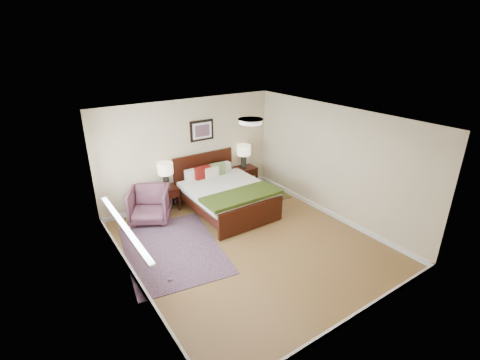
{
  "coord_description": "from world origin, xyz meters",
  "views": [
    {
      "loc": [
        -3.45,
        -4.77,
        3.82
      ],
      "look_at": [
        0.28,
        0.73,
        1.05
      ],
      "focal_mm": 26.0,
      "sensor_mm": 36.0,
      "label": 1
    }
  ],
  "objects_px": {
    "armchair": "(150,205)",
    "rug_persian": "(173,249)",
    "nightstand_right": "(244,176)",
    "bed": "(225,190)",
    "nightstand_left": "(168,193)",
    "lamp_right": "(244,152)",
    "lamp_left": "(165,170)"
  },
  "relations": [
    {
      "from": "nightstand_right",
      "to": "rug_persian",
      "type": "distance_m",
      "value": 3.23
    },
    {
      "from": "bed",
      "to": "nightstand_left",
      "type": "bearing_deg",
      "value": 143.84
    },
    {
      "from": "bed",
      "to": "lamp_right",
      "type": "bearing_deg",
      "value": 36.73
    },
    {
      "from": "nightstand_left",
      "to": "lamp_right",
      "type": "relative_size",
      "value": 0.91
    },
    {
      "from": "nightstand_right",
      "to": "armchair",
      "type": "relative_size",
      "value": 0.72
    },
    {
      "from": "lamp_right",
      "to": "armchair",
      "type": "xyz_separation_m",
      "value": [
        -2.7,
        -0.27,
        -0.66
      ]
    },
    {
      "from": "nightstand_right",
      "to": "armchair",
      "type": "height_order",
      "value": "armchair"
    },
    {
      "from": "bed",
      "to": "nightstand_right",
      "type": "relative_size",
      "value": 3.45
    },
    {
      "from": "lamp_left",
      "to": "lamp_right",
      "type": "xyz_separation_m",
      "value": [
        2.17,
        0.0,
        0.05
      ]
    },
    {
      "from": "bed",
      "to": "nightstand_right",
      "type": "xyz_separation_m",
      "value": [
        1.09,
        0.8,
        -0.15
      ]
    },
    {
      "from": "nightstand_left",
      "to": "armchair",
      "type": "xyz_separation_m",
      "value": [
        -0.53,
        -0.25,
        -0.05
      ]
    },
    {
      "from": "nightstand_right",
      "to": "armchair",
      "type": "bearing_deg",
      "value": -174.6
    },
    {
      "from": "armchair",
      "to": "nightstand_left",
      "type": "bearing_deg",
      "value": 55.41
    },
    {
      "from": "lamp_left",
      "to": "lamp_right",
      "type": "bearing_deg",
      "value": 0.0
    },
    {
      "from": "bed",
      "to": "rug_persian",
      "type": "xyz_separation_m",
      "value": [
        -1.7,
        -0.81,
        -0.52
      ]
    },
    {
      "from": "bed",
      "to": "rug_persian",
      "type": "height_order",
      "value": "bed"
    },
    {
      "from": "lamp_left",
      "to": "rug_persian",
      "type": "xyz_separation_m",
      "value": [
        -0.62,
        -1.62,
        -0.99
      ]
    },
    {
      "from": "nightstand_left",
      "to": "lamp_left",
      "type": "xyz_separation_m",
      "value": [
        0.0,
        0.02,
        0.55
      ]
    },
    {
      "from": "bed",
      "to": "nightstand_left",
      "type": "distance_m",
      "value": 1.34
    },
    {
      "from": "bed",
      "to": "armchair",
      "type": "height_order",
      "value": "bed"
    },
    {
      "from": "bed",
      "to": "rug_persian",
      "type": "bearing_deg",
      "value": -154.63
    },
    {
      "from": "nightstand_left",
      "to": "nightstand_right",
      "type": "distance_m",
      "value": 2.17
    },
    {
      "from": "nightstand_right",
      "to": "lamp_right",
      "type": "distance_m",
      "value": 0.66
    },
    {
      "from": "nightstand_right",
      "to": "rug_persian",
      "type": "height_order",
      "value": "nightstand_right"
    },
    {
      "from": "bed",
      "to": "lamp_right",
      "type": "height_order",
      "value": "lamp_right"
    },
    {
      "from": "armchair",
      "to": "rug_persian",
      "type": "bearing_deg",
      "value": -63.28
    },
    {
      "from": "nightstand_left",
      "to": "nightstand_right",
      "type": "relative_size",
      "value": 0.91
    },
    {
      "from": "nightstand_right",
      "to": "lamp_left",
      "type": "bearing_deg",
      "value": 179.62
    },
    {
      "from": "lamp_left",
      "to": "armchair",
      "type": "relative_size",
      "value": 0.72
    },
    {
      "from": "bed",
      "to": "armchair",
      "type": "distance_m",
      "value": 1.71
    },
    {
      "from": "lamp_right",
      "to": "nightstand_left",
      "type": "bearing_deg",
      "value": -179.47
    },
    {
      "from": "lamp_left",
      "to": "rug_persian",
      "type": "relative_size",
      "value": 0.25
    }
  ]
}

